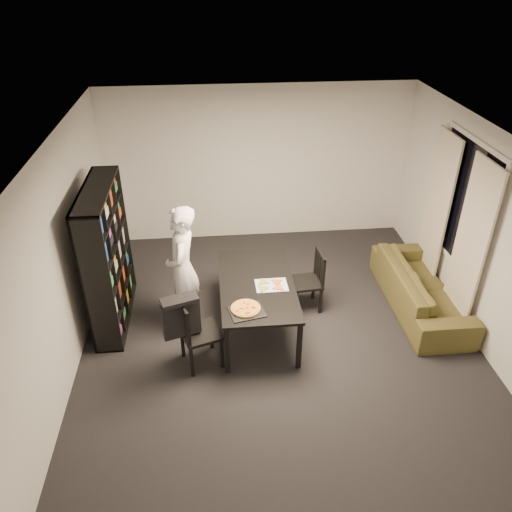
{
  "coord_description": "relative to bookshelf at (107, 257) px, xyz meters",
  "views": [
    {
      "loc": [
        -0.78,
        -5.01,
        4.29
      ],
      "look_at": [
        -0.27,
        0.28,
        1.05
      ],
      "focal_mm": 35.0,
      "sensor_mm": 36.0,
      "label": 1
    }
  ],
  "objects": [
    {
      "name": "room",
      "position": [
        2.16,
        -0.6,
        0.35
      ],
      "size": [
        5.01,
        5.51,
        2.61
      ],
      "color": "black",
      "rests_on": "ground"
    },
    {
      "name": "window_pane",
      "position": [
        4.64,
        -0.0,
        0.55
      ],
      "size": [
        0.02,
        1.4,
        1.6
      ],
      "primitive_type": "cube",
      "color": "black",
      "rests_on": "room"
    },
    {
      "name": "window_frame",
      "position": [
        4.64,
        -0.0,
        0.55
      ],
      "size": [
        0.03,
        1.52,
        1.72
      ],
      "primitive_type": "cube",
      "color": "white",
      "rests_on": "room"
    },
    {
      "name": "curtain_left",
      "position": [
        4.56,
        -0.52,
        0.2
      ],
      "size": [
        0.03,
        0.7,
        2.25
      ],
      "primitive_type": "cube",
      "color": "beige",
      "rests_on": "room"
    },
    {
      "name": "curtain_right",
      "position": [
        4.56,
        0.52,
        0.2
      ],
      "size": [
        0.03,
        0.7,
        2.25
      ],
      "primitive_type": "cube",
      "color": "beige",
      "rests_on": "room"
    },
    {
      "name": "bookshelf",
      "position": [
        0.0,
        0.0,
        0.0
      ],
      "size": [
        0.35,
        1.5,
        1.9
      ],
      "primitive_type": "cube",
      "color": "black",
      "rests_on": "room"
    },
    {
      "name": "dining_table",
      "position": [
        1.89,
        -0.42,
        -0.31
      ],
      "size": [
        0.94,
        1.7,
        0.71
      ],
      "color": "black",
      "rests_on": "room"
    },
    {
      "name": "chair_left",
      "position": [
        1.08,
        -1.04,
        -0.41
      ],
      "size": [
        0.55,
        0.55,
        0.94
      ],
      "rotation": [
        0.0,
        0.0,
        1.89
      ],
      "color": "black",
      "rests_on": "room"
    },
    {
      "name": "chair_right",
      "position": [
        2.69,
        -0.03,
        -0.45
      ],
      "size": [
        0.44,
        0.44,
        0.87
      ],
      "rotation": [
        0.0,
        0.0,
        -1.48
      ],
      "color": "black",
      "rests_on": "room"
    },
    {
      "name": "draped_jacket",
      "position": [
        0.96,
        -1.08,
        -0.17
      ],
      "size": [
        0.45,
        0.3,
        0.52
      ],
      "rotation": [
        0.0,
        0.0,
        1.89
      ],
      "color": "black",
      "rests_on": "chair_left"
    },
    {
      "name": "person",
      "position": [
        0.96,
        -0.23,
        -0.09
      ],
      "size": [
        0.45,
        0.65,
        1.72
      ],
      "primitive_type": "imported",
      "rotation": [
        0.0,
        0.0,
        -1.64
      ],
      "color": "white",
      "rests_on": "room"
    },
    {
      "name": "baking_tray",
      "position": [
        1.72,
        -1.0,
        -0.24
      ],
      "size": [
        0.46,
        0.4,
        0.01
      ],
      "primitive_type": "cube",
      "rotation": [
        0.0,
        0.0,
        0.22
      ],
      "color": "black",
      "rests_on": "dining_table"
    },
    {
      "name": "pepperoni_pizza",
      "position": [
        1.7,
        -0.96,
        -0.22
      ],
      "size": [
        0.35,
        0.35,
        0.03
      ],
      "rotation": [
        0.0,
        0.0,
        -0.01
      ],
      "color": "#AE8232",
      "rests_on": "dining_table"
    },
    {
      "name": "kitchen_towel",
      "position": [
        2.07,
        -0.49,
        -0.24
      ],
      "size": [
        0.4,
        0.3,
        0.01
      ],
      "primitive_type": "cube",
      "rotation": [
        0.0,
        0.0,
        0.01
      ],
      "color": "white",
      "rests_on": "dining_table"
    },
    {
      "name": "pizza_slices",
      "position": [
        2.05,
        -0.49,
        -0.23
      ],
      "size": [
        0.41,
        0.36,
        0.01
      ],
      "primitive_type": null,
      "rotation": [
        0.0,
        0.0,
        0.15
      ],
      "color": "#D58F42",
      "rests_on": "dining_table"
    },
    {
      "name": "sofa",
      "position": [
        4.21,
        -0.17,
        -0.65
      ],
      "size": [
        0.81,
        2.06,
        0.6
      ],
      "primitive_type": "imported",
      "rotation": [
        0.0,
        0.0,
        1.57
      ],
      "color": "#44401B",
      "rests_on": "room"
    }
  ]
}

